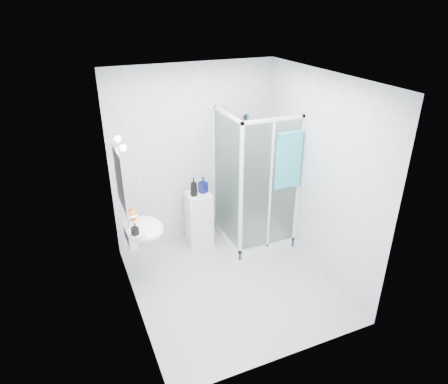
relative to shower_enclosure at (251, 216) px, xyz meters
name	(u,v)px	position (x,y,z in m)	size (l,w,h in m)	color
room	(232,193)	(-0.67, -0.77, 0.85)	(2.40, 2.60, 2.60)	silver
shower_enclosure	(251,216)	(0.00, 0.00, 0.00)	(0.90, 0.95, 2.00)	white
wall_basin	(143,229)	(-1.66, -0.32, 0.35)	(0.46, 0.56, 0.35)	white
mirror	(120,179)	(-1.85, -0.32, 1.05)	(0.02, 0.60, 0.70)	white
vanity_lights	(120,143)	(-1.80, -0.32, 1.47)	(0.10, 0.40, 0.08)	silver
wall_hooks	(177,138)	(-0.92, 0.49, 1.17)	(0.23, 0.06, 0.03)	silver
storage_cabinet	(199,219)	(-0.72, 0.27, -0.03)	(0.36, 0.38, 0.84)	silver
hand_towel	(289,159)	(0.31, -0.40, 1.00)	(0.37, 0.05, 0.78)	teal
shampoo_bottle_a	(194,187)	(-0.80, 0.24, 0.52)	(0.10, 0.10, 0.27)	black
shampoo_bottle_b	(203,185)	(-0.64, 0.29, 0.51)	(0.11, 0.11, 0.23)	#0D104E
soap_dispenser_orange	(132,213)	(-1.74, -0.15, 0.51)	(0.15, 0.15, 0.19)	orange
soap_dispenser_black	(135,229)	(-1.78, -0.51, 0.49)	(0.07, 0.07, 0.15)	black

